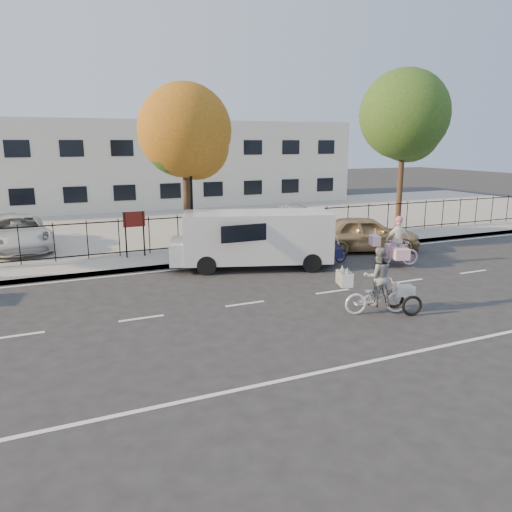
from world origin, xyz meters
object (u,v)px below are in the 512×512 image
white_van (254,237)px  lot_car_d (296,215)px  zebra_trike (377,288)px  lot_car_a (12,231)px  gold_sedan (366,234)px  lot_car_b (18,232)px  lamppost (191,180)px  bull_bike (329,247)px  unicorn_bike (397,247)px

white_van → lot_car_d: size_ratio=1.67×
zebra_trike → lot_car_a: bearing=49.9°
gold_sedan → lot_car_d: bearing=23.4°
white_van → gold_sedan: (5.51, 0.70, -0.39)m
white_van → lot_car_d: white_van is taller
gold_sedan → lot_car_b: (-13.59, 5.78, 0.10)m
zebra_trike → gold_sedan: zebra_trike is taller
lamppost → lot_car_a: lamppost is taller
lot_car_a → bull_bike: bearing=-52.7°
lamppost → bull_bike: (4.33, -3.60, -2.45)m
white_van → lot_car_d: (5.26, 6.44, -0.36)m
lamppost → lot_car_d: lamppost is taller
lot_car_b → lot_car_d: 13.35m
zebra_trike → white_van: 6.11m
unicorn_bike → white_van: (-5.05, 1.88, 0.45)m
lot_car_a → lot_car_d: (13.62, -1.23, 0.05)m
zebra_trike → lot_car_a: 16.58m
unicorn_bike → gold_sedan: (0.46, 2.58, 0.06)m
bull_bike → gold_sedan: (2.66, 1.30, 0.10)m
lot_car_a → white_van: bearing=-58.8°
unicorn_bike → bull_bike: unicorn_bike is taller
zebra_trike → gold_sedan: (4.50, 6.71, 0.05)m
unicorn_bike → lot_car_a: (-13.40, 9.55, 0.04)m
lot_car_d → bull_bike: bearing=-98.5°
zebra_trike → lot_car_d: zebra_trike is taller
lamppost → lot_car_a: (-6.88, 4.67, -2.37)m
gold_sedan → lamppost: bearing=92.7°
lamppost → lot_car_b: (-6.60, 3.48, -2.25)m
unicorn_bike → lot_car_d: (0.22, 8.33, 0.09)m
lot_car_a → zebra_trike: bearing=-71.9°
zebra_trike → unicorn_bike: 5.77m
lot_car_a → lot_car_d: lot_car_d is taller
gold_sedan → lot_car_d: 5.75m
white_van → lot_car_b: bearing=159.6°
unicorn_bike → white_van: 5.40m
lamppost → bull_bike: 6.14m
bull_bike → lot_car_d: bearing=-17.5°
gold_sedan → lot_car_d: gold_sedan is taller
lot_car_d → lot_car_b: bearing=-169.8°
lamppost → lot_car_a: size_ratio=1.06×
gold_sedan → lot_car_b: 14.77m
unicorn_bike → bull_bike: 2.54m
gold_sedan → bull_bike: bearing=137.0°
lot_car_b → bull_bike: bearing=-39.0°
bull_bike → lot_car_b: bearing=58.5°
lamppost → zebra_trike: lamppost is taller
unicorn_bike → white_van: size_ratio=0.30×
unicorn_bike → lot_car_b: 15.57m
gold_sedan → lot_car_a: bearing=84.2°
bull_bike → white_van: bearing=79.5°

